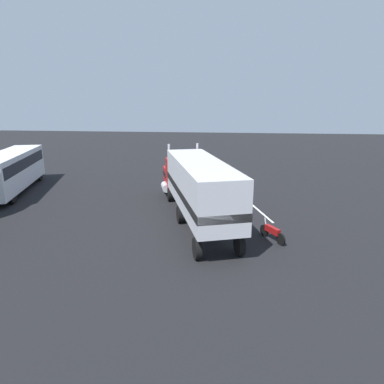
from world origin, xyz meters
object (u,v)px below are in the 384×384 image
object	(u,v)px
person_bystander	(225,196)
parked_bus	(11,168)
motorcycle	(272,232)
semi_truck	(196,183)

from	to	relation	value
person_bystander	parked_bus	size ratio (longest dim) A/B	0.14
motorcycle	parked_bus	bearing A→B (deg)	69.23
person_bystander	parked_bus	world-z (taller)	parked_bus
semi_truck	person_bystander	bearing A→B (deg)	-30.89
semi_truck	motorcycle	bearing A→B (deg)	-119.82
person_bystander	motorcycle	world-z (taller)	person_bystander
parked_bus	person_bystander	bearing A→B (deg)	-97.33
semi_truck	parked_bus	bearing A→B (deg)	71.99
semi_truck	parked_bus	distance (m)	17.37
person_bystander	motorcycle	size ratio (longest dim) A/B	0.89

